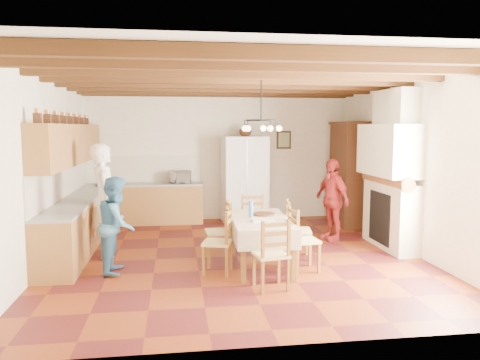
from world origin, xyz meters
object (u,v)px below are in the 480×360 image
Objects in this scene: hutch at (347,174)px; chair_left_far at (218,230)px; dining_table at (261,224)px; person_woman_red at (332,199)px; person_woman_blue at (117,224)px; chair_left_near at (217,241)px; chair_right_near at (304,239)px; refrigerator at (244,179)px; chair_right_far at (298,229)px; chair_end_far at (253,222)px; microwave at (181,177)px; person_man at (105,200)px; chair_end_near at (271,253)px.

chair_left_far is (-3.07, -2.35, -0.65)m from hutch.
hutch is 1.31× the size of dining_table.
hutch is 1.57m from person_woman_red.
chair_left_near is at bearing -98.48° from person_woman_blue.
dining_table is 1.80× the size of chair_right_near.
refrigerator is at bearing 161.46° from chair_left_far.
chair_right_far is (0.45, -3.07, -0.49)m from refrigerator.
person_woman_blue is (-4.61, -2.79, -0.42)m from hutch.
chair_end_far is 2.44m from person_woman_blue.
microwave is (-1.87, 3.17, 0.55)m from chair_right_far.
refrigerator is 3.44m from dining_table.
person_man reaches higher than dining_table.
chair_end_far is 0.62× the size of person_woman_red.
person_woman_blue is at bearing -76.59° from chair_left_far.
hutch reaches higher than chair_left_far.
chair_left_near is 1.00m from chair_end_near.
refrigerator is at bearing 92.23° from chair_end_far.
hutch is 1.45× the size of person_woman_red.
person_man is at bearing 20.16° from person_woman_blue.
person_woman_red is (1.65, 1.49, 0.12)m from dining_table.
refrigerator is 2.02× the size of chair_end_near.
chair_right_near is at bearing -60.06° from chair_end_far.
microwave reaches higher than chair_right_near.
person_woman_red is (1.05, 1.81, 0.30)m from chair_right_near.
refrigerator is at bearing 17.48° from chair_right_far.
dining_table is 1.80× the size of chair_left_far.
person_man is at bearing -140.99° from refrigerator.
hutch is 3.07m from chair_end_far.
chair_right_far is at bearing -58.72° from microwave.
person_man reaches higher than chair_end_near.
dining_table is at bearing 127.71° from chair_left_near.
chair_end_near is at bearing 18.75° from chair_left_far.
chair_end_far is (-0.21, -2.42, -0.49)m from refrigerator.
dining_table is at bearing -97.94° from refrigerator.
person_woman_red reaches higher than chair_right_near.
microwave reaches higher than chair_left_near.
refrigerator reaches higher than dining_table.
hutch is 2.36× the size of chair_left_near.
hutch is at bearing -36.08° from chair_right_near.
refrigerator is 1.03× the size of person_man.
chair_left_far is at bearing -72.08° from person_woman_blue.
dining_table is 0.71m from chair_right_near.
chair_end_far is at bearing 128.19° from chair_left_far.
chair_left_near is 0.62× the size of person_woman_red.
dining_table is 2.64m from person_man.
hutch reaches higher than chair_right_near.
chair_end_near is at bearing -97.59° from refrigerator.
microwave is at bearing 172.03° from refrigerator.
chair_left_near is at bearing -82.07° from microwave.
chair_end_near is 0.51× the size of person_man.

